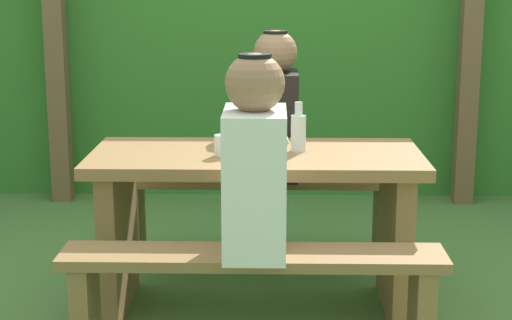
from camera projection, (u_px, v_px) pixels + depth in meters
ground_plane at (256, 308)px, 3.69m from camera, size 12.00×12.00×0.00m
hedge_backdrop at (263, 50)px, 5.74m from camera, size 6.40×0.79×1.85m
pergola_post_left at (56, 52)px, 5.23m from camera, size 0.12×0.12×1.92m
pergola_post_right at (470, 53)px, 5.17m from camera, size 0.12×0.12×1.92m
picnic_table at (256, 203)px, 3.58m from camera, size 1.40×0.64×0.70m
bench_near at (253, 286)px, 3.05m from camera, size 1.40×0.24×0.46m
bench_far at (258, 202)px, 4.17m from camera, size 1.40×0.24×0.46m
person_white_shirt at (255, 163)px, 2.96m from camera, size 0.25×0.35×0.72m
person_black_coat at (275, 110)px, 4.07m from camera, size 0.25×0.35×0.72m
drinking_glass at (222, 145)px, 3.46m from camera, size 0.07×0.07×0.09m
bottle_left at (271, 126)px, 3.62m from camera, size 0.06×0.06×0.23m
bottle_right at (298, 131)px, 3.54m from camera, size 0.06×0.06×0.21m
bottle_center at (250, 126)px, 3.60m from camera, size 0.06×0.06×0.23m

